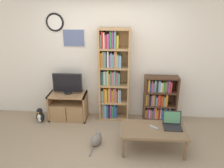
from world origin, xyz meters
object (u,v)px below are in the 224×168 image
at_px(coffee_table, 153,131).
at_px(bookshelf_short, 159,99).
at_px(remote_near_laptop, 154,127).
at_px(bookshelf_tall, 112,76).
at_px(penguin_figurine, 40,116).
at_px(television, 68,84).
at_px(cat, 97,139).
at_px(laptop, 172,123).
at_px(tv_stand, 68,106).

bearing_deg(coffee_table, bookshelf_short, 78.19).
bearing_deg(remote_near_laptop, coffee_table, 27.70).
height_order(bookshelf_tall, penguin_figurine, bookshelf_tall).
bearing_deg(bookshelf_tall, television, -176.17).
bearing_deg(cat, remote_near_laptop, 25.57).
xyz_separation_m(television, penguin_figurine, (-0.58, -0.25, -0.66)).
bearing_deg(laptop, bookshelf_short, 97.10).
bearing_deg(remote_near_laptop, penguin_figurine, -69.97).
height_order(bookshelf_short, cat, bookshelf_short).
bearing_deg(cat, bookshelf_tall, 104.79).
bearing_deg(cat, penguin_figurine, 178.40).
height_order(bookshelf_tall, cat, bookshelf_tall).
distance_m(bookshelf_tall, laptop, 1.54).
distance_m(television, laptop, 2.26).
bearing_deg(bookshelf_tall, penguin_figurine, -168.45).
xyz_separation_m(bookshelf_tall, penguin_figurine, (-1.52, -0.31, -0.82)).
xyz_separation_m(television, bookshelf_short, (1.94, 0.08, -0.33)).
height_order(tv_stand, remote_near_laptop, tv_stand).
bearing_deg(bookshelf_short, bookshelf_tall, -179.08).
bearing_deg(television, remote_near_laptop, -29.22).
bearing_deg(laptop, cat, -176.58).
relative_size(bookshelf_tall, cat, 4.06).
distance_m(laptop, remote_near_laptop, 0.33).
bearing_deg(tv_stand, bookshelf_short, 3.59).
height_order(bookshelf_tall, bookshelf_short, bookshelf_tall).
relative_size(television, cat, 1.28).
xyz_separation_m(tv_stand, bookshelf_tall, (0.95, 0.11, 0.67)).
bearing_deg(remote_near_laptop, tv_stand, -80.60).
xyz_separation_m(coffee_table, laptop, (0.33, 0.10, 0.10)).
bearing_deg(bookshelf_tall, coffee_table, -53.58).
bearing_deg(remote_near_laptop, bookshelf_short, -154.57).
relative_size(tv_stand, cat, 1.66).
height_order(laptop, cat, laptop).
distance_m(bookshelf_tall, cat, 1.34).
xyz_separation_m(coffee_table, penguin_figurine, (-2.30, 0.75, -0.22)).
xyz_separation_m(television, remote_near_laptop, (1.72, -0.96, -0.39)).
relative_size(tv_stand, remote_near_laptop, 5.19).
bearing_deg(coffee_table, remote_near_laptop, 80.39).
xyz_separation_m(bookshelf_tall, laptop, (1.11, -0.96, -0.49)).
height_order(television, coffee_table, television).
distance_m(coffee_table, cat, 1.02).
xyz_separation_m(remote_near_laptop, cat, (-0.99, 0.02, -0.31)).
bearing_deg(bookshelf_short, cat, -139.77).
xyz_separation_m(laptop, cat, (-1.32, -0.05, -0.36)).
distance_m(remote_near_laptop, penguin_figurine, 2.43).
xyz_separation_m(television, laptop, (2.05, -0.89, -0.33)).
relative_size(television, remote_near_laptop, 4.02).
bearing_deg(coffee_table, bookshelf_tall, 126.42).
distance_m(coffee_table, remote_near_laptop, 0.06).
relative_size(bookshelf_short, coffee_table, 0.90).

